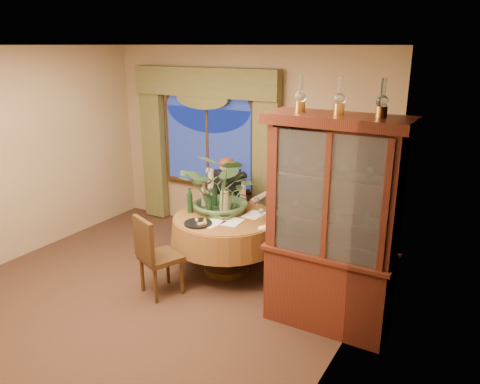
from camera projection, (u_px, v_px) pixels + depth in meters
The scene contains 35 objects.
floor at pixel (135, 305), 5.27m from camera, with size 5.00×5.00×0.00m, color black.
wall_back at pixel (244, 144), 6.91m from camera, with size 4.50×4.50×0.00m, color olive.
wall_right at pixel (334, 227), 3.78m from camera, with size 5.00×5.00×0.00m, color olive.
ceiling at pixel (115, 45), 4.43m from camera, with size 5.00×5.00×0.00m, color white.
window at pixel (208, 147), 7.17m from camera, with size 1.62×0.10×1.32m, color navy, non-canonical shape.
arched_transom at pixel (207, 96), 6.94m from camera, with size 1.60×0.06×0.44m, color navy, non-canonical shape.
drapery_left at pixel (154, 148), 7.66m from camera, with size 0.38×0.14×2.32m, color #494721.
drapery_right at pixel (266, 164), 6.68m from camera, with size 0.38×0.14×2.32m, color #494721.
swag_valance at pixel (203, 82), 6.81m from camera, with size 2.45×0.16×0.42m, color #494721, non-canonical shape.
dining_table at pixel (226, 244), 5.98m from camera, with size 1.42×1.42×0.75m, color maroon.
china_cabinet at pixel (331, 227), 4.59m from camera, with size 1.36×0.54×2.20m, color #3B140D.
oil_lamp_left at pixel (301, 94), 4.39m from camera, with size 0.11×0.11×0.34m, color #A5722D, non-canonical shape.
oil_lamp_center at pixel (340, 96), 4.21m from camera, with size 0.11×0.11×0.34m, color #A5722D, non-canonical shape.
oil_lamp_right at pixel (383, 98), 4.02m from camera, with size 0.11×0.11×0.34m, color #A5722D, non-canonical shape.
chair_right at pixel (296, 251), 5.52m from camera, with size 0.42×0.42×0.96m, color black.
chair_back_right at pixel (283, 221), 6.44m from camera, with size 0.42×0.42×0.96m, color black.
chair_back at pixel (228, 210), 6.86m from camera, with size 0.42×0.42×0.96m, color black.
chair_front_left at pixel (161, 255), 5.41m from camera, with size 0.42×0.42×0.96m, color black.
person_pink at pixel (294, 238), 5.55m from camera, with size 0.44×0.40×1.22m, color beige, non-canonical shape.
person_back at pixel (227, 201), 6.75m from camera, with size 0.47×0.43×1.30m, color black, non-canonical shape.
person_scarf at pixel (282, 211), 6.37m from camera, with size 0.46×0.42×1.27m, color black, non-canonical shape.
stoneware_vase at pixel (224, 202), 5.98m from camera, with size 0.14×0.14×0.27m, color #9A885F, non-canonical shape.
centerpiece_plant at pixel (224, 160), 5.86m from camera, with size 1.08×1.20×0.94m, color #3A5A35.
olive_bowl at pixel (225, 217), 5.77m from camera, with size 0.16×0.16×0.05m, color #535E30.
cheese_platter at pixel (198, 223), 5.60m from camera, with size 0.34×0.34×0.02m, color black.
wine_bottle_0 at pixel (204, 196), 6.12m from camera, with size 0.07×0.07×0.33m, color tan.
wine_bottle_1 at pixel (215, 195), 6.15m from camera, with size 0.07×0.07×0.33m, color black.
wine_bottle_2 at pixel (209, 203), 5.84m from camera, with size 0.07×0.07×0.33m, color black.
wine_bottle_3 at pixel (190, 200), 5.94m from camera, with size 0.07×0.07×0.33m, color black.
tasting_paper_0 at pixel (232, 222), 5.66m from camera, with size 0.21×0.30×0.00m, color white.
tasting_paper_1 at pixel (254, 215), 5.90m from camera, with size 0.21×0.30×0.00m, color white.
tasting_paper_2 at pixel (212, 223), 5.62m from camera, with size 0.21×0.30×0.00m, color white.
wine_glass_person_pink at pixel (261, 215), 5.65m from camera, with size 0.07×0.07×0.18m, color silver, non-canonical shape.
wine_glass_person_back at pixel (227, 198), 6.28m from camera, with size 0.07×0.07×0.18m, color silver, non-canonical shape.
wine_glass_person_scarf at pixel (257, 203), 6.09m from camera, with size 0.07×0.07×0.18m, color silver, non-canonical shape.
Camera 1 is at (3.35, -3.43, 2.81)m, focal length 35.00 mm.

